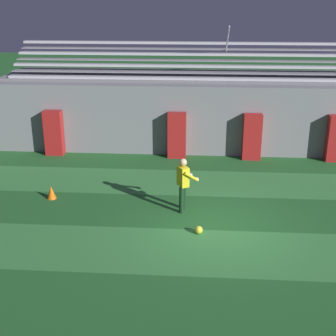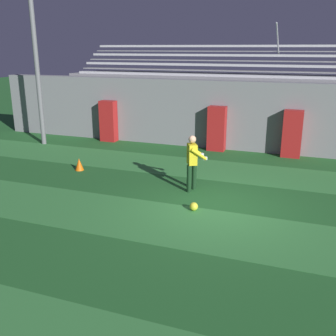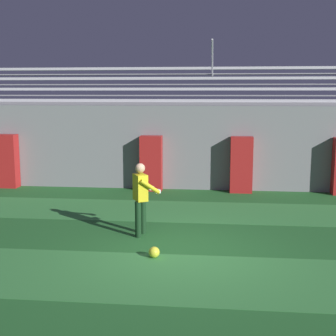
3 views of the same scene
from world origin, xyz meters
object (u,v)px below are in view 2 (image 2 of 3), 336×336
padding_pillar_gate_left (217,129)px  goalkeeper (193,160)px  padding_pillar_gate_right (292,134)px  soccer_ball (194,206)px  traffic_cone (79,164)px  padding_pillar_far_left (109,121)px

padding_pillar_gate_left → goalkeeper: padding_pillar_gate_left is taller
padding_pillar_gate_right → soccer_ball: bearing=-107.6°
soccer_ball → padding_pillar_gate_right: bearing=72.4°
soccer_ball → traffic_cone: traffic_cone is taller
padding_pillar_gate_left → padding_pillar_far_left: size_ratio=1.00×
padding_pillar_far_left → traffic_cone: padding_pillar_far_left is taller
padding_pillar_gate_left → traffic_cone: padding_pillar_gate_left is taller
goalkeeper → soccer_ball: 1.73m
padding_pillar_gate_left → traffic_cone: bearing=-131.3°
padding_pillar_gate_right → goalkeeper: (-2.50, -4.93, 0.04)m
padding_pillar_far_left → goalkeeper: size_ratio=1.09×
soccer_ball → traffic_cone: bearing=156.9°
padding_pillar_far_left → traffic_cone: size_ratio=4.34×
padding_pillar_far_left → soccer_ball: 8.73m
padding_pillar_gate_left → padding_pillar_gate_right: bearing=0.0°
goalkeeper → soccer_ball: goalkeeper is taller
goalkeeper → traffic_cone: 4.37m
goalkeeper → soccer_ball: size_ratio=7.59×
padding_pillar_gate_left → goalkeeper: 4.95m
padding_pillar_gate_left → padding_pillar_gate_right: same height
padding_pillar_far_left → goalkeeper: 7.34m
soccer_ball → padding_pillar_gate_left: bearing=98.4°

